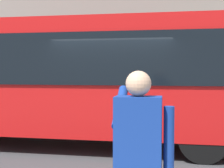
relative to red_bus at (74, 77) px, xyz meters
The scene contains 3 objects.
ground_plane 2.08m from the red_bus, 162.56° to the left, with size 60.00×60.00×0.00m, color #38383A.
red_bus is the anchor object (origin of this frame).
pedestrian_photographer 5.33m from the red_bus, 113.13° to the left, with size 0.53×0.52×1.70m.
Camera 1 is at (-1.17, 7.21, 1.85)m, focal length 50.71 mm.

